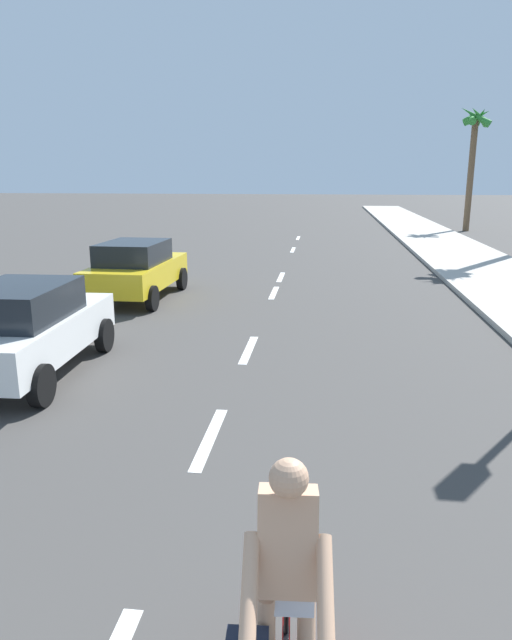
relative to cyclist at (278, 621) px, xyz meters
The scene contains 12 objects.
ground_plane 15.83m from the cyclist, 94.35° to the left, with size 160.00×160.00×0.00m, color #423F3D.
sidewalk_strip 18.70m from the cyclist, 71.97° to the left, with size 3.60×80.00×0.14m, color #B2ADA3.
lane_stripe_2 4.18m from the cyclist, 107.03° to the left, with size 0.16×1.80×0.01m, color white.
lane_stripe_3 7.89m from the cyclist, 98.79° to the left, with size 0.16×1.80×0.01m, color white.
lane_stripe_4 13.34m from the cyclist, 95.17° to the left, with size 0.16×1.80×0.01m, color white.
lane_stripe_5 15.91m from the cyclist, 94.33° to the left, with size 0.16×1.80×0.01m, color white.
lane_stripe_6 22.92m from the cyclist, 93.00° to the left, with size 0.16×1.80×0.01m, color white.
lane_stripe_7 27.83m from the cyclist, 92.47° to the left, with size 0.16×1.80×0.01m, color white.
cyclist is the anchor object (origin of this frame).
parked_car_white 7.56m from the cyclist, 128.54° to the left, with size 1.95×4.00×1.57m.
parked_car_yellow 12.96m from the cyclist, 111.86° to the left, with size 1.96×4.10×1.57m.
palm_tree_distant 34.31m from the cyclist, 75.38° to the left, with size 1.96×1.79×7.20m.
Camera 1 is at (1.40, 1.51, 3.31)m, focal length 32.01 mm.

